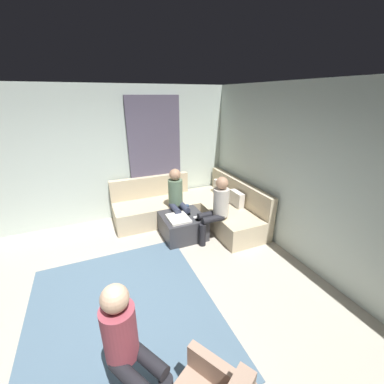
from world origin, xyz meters
The scene contains 13 objects.
ground_plane centered at (0.00, 0.00, -0.05)m, with size 6.00×6.00×0.10m, color #B2A899.
wall_back centered at (0.00, 2.94, 1.35)m, with size 6.00×0.12×2.70m, color silver.
wall_left centered at (-2.94, 0.00, 1.35)m, with size 0.12×6.00×2.70m, color silver.
curtain_panel centered at (-2.84, 1.30, 1.25)m, with size 0.06×1.10×2.50m, color #595166.
area_rug centered at (-0.20, 0.10, 0.01)m, with size 2.60×2.20×0.01m, color slate.
sectional_couch centered at (-2.08, 1.88, 0.28)m, with size 2.10×2.55×0.87m.
ottoman centered at (-1.60, 1.43, 0.21)m, with size 0.76×0.76×0.42m, color #333338.
folded_blanket centered at (-1.50, 1.31, 0.44)m, with size 0.44×0.36×0.04m, color white.
coffee_mug centered at (-1.82, 1.61, 0.47)m, with size 0.08×0.08×0.10m, color #334C72.
game_remote centered at (-1.42, 1.65, 0.43)m, with size 0.05×0.15×0.02m, color white.
person_on_couch_back centered at (-1.25, 1.93, 0.66)m, with size 0.30×0.60×1.20m.
person_on_couch_side centered at (-1.93, 1.45, 0.66)m, with size 0.60×0.30×1.20m.
person_on_armchair centered at (0.72, 0.06, 0.64)m, with size 0.59×0.48×1.18m.
Camera 1 is at (2.16, -0.01, 2.50)m, focal length 22.84 mm.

